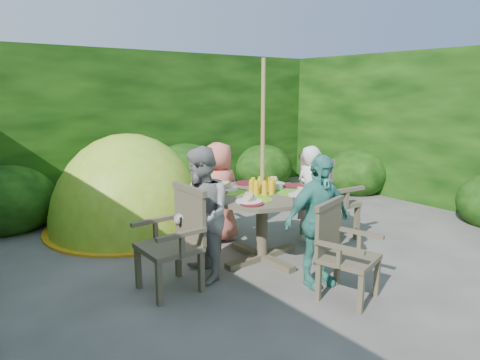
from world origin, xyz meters
TOP-DOWN VIEW (x-y plane):
  - ground at (0.00, 0.00)m, footprint 60.00×60.00m
  - hedge_enclosure at (0.00, 1.33)m, footprint 9.00×9.00m
  - patio_table at (-0.13, 0.40)m, footprint 1.38×1.38m
  - parasol_pole at (-0.13, 0.40)m, footprint 0.05×0.05m
  - garden_chair_right at (0.95, 0.45)m, footprint 0.63×0.68m
  - garden_chair_left at (-1.23, 0.36)m, footprint 0.51×0.57m
  - garden_chair_back at (-0.18, 1.50)m, footprint 0.53×0.48m
  - garden_chair_front at (-0.12, -0.71)m, footprint 0.62×0.58m
  - child_right at (0.67, 0.42)m, footprint 0.33×0.47m
  - child_left at (-0.93, 0.37)m, footprint 0.66×0.76m
  - child_back at (-0.16, 1.20)m, footprint 0.63×0.43m
  - child_front at (-0.11, -0.40)m, footprint 0.79×0.41m
  - dome_tent at (-0.84, 2.39)m, footprint 2.61×2.61m

SIDE VIEW (x-z plane):
  - ground at x=0.00m, z-range 0.00..0.00m
  - dome_tent at x=-0.84m, z-range -1.30..1.31m
  - garden_chair_back at x=-0.18m, z-range 0.03..0.86m
  - garden_chair_front at x=-0.12m, z-range 0.03..0.88m
  - garden_chair_left at x=-1.23m, z-range 0.03..0.98m
  - garden_chair_right at x=0.95m, z-range 0.04..1.07m
  - child_right at x=0.67m, z-range 0.00..1.23m
  - child_back at x=-0.16m, z-range 0.00..1.26m
  - child_front at x=-0.11m, z-range 0.00..1.29m
  - patio_table at x=-0.13m, z-range 0.19..1.12m
  - child_left at x=-0.93m, z-range 0.00..1.35m
  - parasol_pole at x=-0.13m, z-range 0.00..2.20m
  - hedge_enclosure at x=0.00m, z-range 0.00..2.50m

